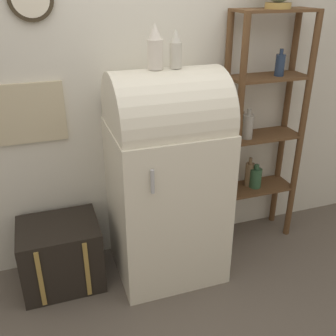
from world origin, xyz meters
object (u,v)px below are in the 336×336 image
suitcase_trunk (61,254)px  vase_left (155,48)px  refrigerator (166,175)px  vase_center (176,50)px

suitcase_trunk → vase_left: vase_left is taller
refrigerator → suitcase_trunk: (-0.77, 0.07, -0.55)m
vase_center → refrigerator: bearing=172.3°
suitcase_trunk → vase_center: 1.62m
refrigerator → suitcase_trunk: bearing=174.7°
vase_center → suitcase_trunk: bearing=174.5°
refrigerator → vase_left: (-0.07, -0.00, 0.86)m
suitcase_trunk → vase_center: bearing=-5.5°
vase_left → vase_center: size_ratio=1.14×
refrigerator → vase_left: vase_left is taller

